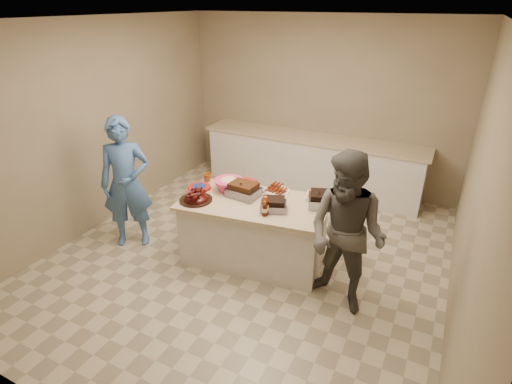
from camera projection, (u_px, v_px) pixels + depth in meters
The scene contains 20 objects.
room at pixel (250, 255), 4.96m from camera, with size 4.50×5.00×2.70m, color gray, non-canonical shape.
back_counter at pixel (311, 163), 6.54m from camera, with size 3.60×0.64×0.90m, color silver, non-canonical shape.
island at pixel (254, 259), 4.88m from camera, with size 1.67×0.88×0.79m, color silver, non-canonical shape.
rib_platter at pixel (196, 201), 4.56m from camera, with size 0.38×0.38×0.15m, color #3E0906, non-canonical shape.
pulled_pork_tray at pixel (244, 196), 4.66m from camera, with size 0.36×0.27×0.11m, color #47230F.
brisket_tray at pixel (273, 210), 4.37m from camera, with size 0.28×0.23×0.08m, color black.
roasting_pan at pixel (321, 206), 4.44m from camera, with size 0.28×0.28×0.11m, color gray.
coleslaw_bowl at pixel (229, 190), 4.81m from camera, with size 0.35×0.35×0.24m, color #EE3473, non-canonical shape.
sausage_plate at pixel (278, 191), 4.78m from camera, with size 0.29×0.29×0.05m, color silver.
mac_cheese_dish at pixel (319, 200), 4.58m from camera, with size 0.29×0.21×0.08m, color orange.
bbq_bottle_a at pixel (265, 214), 4.27m from camera, with size 0.07×0.07×0.21m, color #391008.
bbq_bottle_b at pixel (265, 216), 4.25m from camera, with size 0.06×0.06×0.17m, color #391008.
mustard_bottle at pixel (241, 189), 4.83m from camera, with size 0.04×0.04×0.11m, color #F7AC06.
sauce_bowl at pixel (260, 192), 4.77m from camera, with size 0.12×0.04×0.12m, color silver.
plate_stack_large at pixel (199, 189), 4.85m from camera, with size 0.28×0.28×0.03m, color #A8160E.
plate_stack_small at pixel (194, 194), 4.73m from camera, with size 0.18×0.18×0.02m, color #A8160E.
plastic_cup at pixel (208, 181), 5.05m from camera, with size 0.11×0.10×0.11m, color #8B4010.
basket_stack at pixel (249, 187), 4.89m from camera, with size 0.18×0.13×0.09m, color #A8160E.
guest_blue at pixel (135, 241), 5.25m from camera, with size 0.61×1.67×0.40m, color #4069A7.
guest_gray at pixel (338, 303), 4.18m from camera, with size 0.81×1.66×0.63m, color #55524B.
Camera 1 is at (1.91, -3.65, 2.86)m, focal length 28.00 mm.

